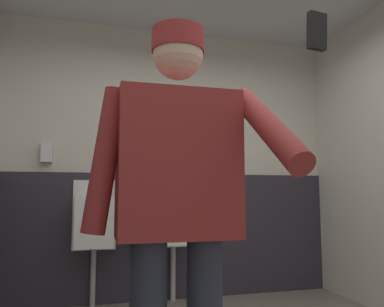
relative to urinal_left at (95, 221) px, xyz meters
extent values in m
cube|color=beige|center=(0.74, 0.22, 0.58)|extent=(3.97, 0.12, 2.72)
cube|color=#2D2833|center=(0.74, 0.14, -0.17)|extent=(3.37, 0.03, 1.22)
cube|color=white|center=(0.00, 0.13, 0.05)|extent=(0.40, 0.05, 0.65)
cube|color=white|center=(0.00, -0.04, 0.00)|extent=(0.34, 0.30, 0.45)
cylinder|color=#B7BABF|center=(0.00, 0.12, 0.34)|extent=(0.04, 0.04, 0.24)
cylinder|color=#B7BABF|center=(0.00, 0.09, -0.50)|extent=(0.05, 0.05, 0.55)
cube|color=white|center=(0.75, 0.13, 0.05)|extent=(0.40, 0.05, 0.65)
cube|color=white|center=(0.75, -0.04, 0.00)|extent=(0.34, 0.30, 0.45)
cylinder|color=#B7BABF|center=(0.75, 0.12, 0.34)|extent=(0.04, 0.04, 0.24)
cylinder|color=#B7BABF|center=(0.75, 0.09, -0.50)|extent=(0.05, 0.05, 0.55)
cube|color=#4C4C51|center=(0.38, -0.07, 0.17)|extent=(0.04, 0.40, 0.90)
cube|color=maroon|center=(0.30, -2.11, 0.36)|extent=(0.47, 0.24, 0.57)
cylinder|color=maroon|center=(0.02, -2.11, 0.37)|extent=(0.17, 0.09, 0.56)
cylinder|color=maroon|center=(0.58, -2.33, 0.49)|extent=(0.09, 0.50, 0.39)
sphere|color=beige|center=(0.30, -2.11, 0.81)|extent=(0.21, 0.21, 0.21)
cylinder|color=maroon|center=(0.30, -2.11, 0.87)|extent=(0.22, 0.22, 0.09)
cube|color=black|center=(0.61, -2.62, 0.72)|extent=(0.06, 0.04, 0.11)
cube|color=silver|center=(-0.45, 0.12, 0.63)|extent=(0.10, 0.07, 0.18)
camera|label=1|loc=(-0.02, -3.54, 0.25)|focal=34.87mm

